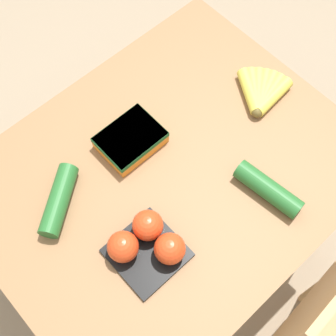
% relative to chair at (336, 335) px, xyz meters
% --- Properties ---
extents(ground_plane, '(12.00, 12.00, 0.00)m').
position_rel_chair_xyz_m(ground_plane, '(0.09, -0.63, -0.50)').
color(ground_plane, gray).
extents(dining_table, '(1.05, 0.84, 0.78)m').
position_rel_chair_xyz_m(dining_table, '(0.09, -0.63, 0.14)').
color(dining_table, olive).
rests_on(dining_table, ground_plane).
extents(chair, '(0.44, 0.42, 0.99)m').
position_rel_chair_xyz_m(chair, '(0.00, 0.00, 0.00)').
color(chair, tan).
rests_on(chair, ground_plane).
extents(banana_bunch, '(0.17, 0.16, 0.04)m').
position_rel_chair_xyz_m(banana_bunch, '(-0.29, -0.63, 0.29)').
color(banana_bunch, brown).
rests_on(banana_bunch, dining_table).
extents(tomato_pack, '(0.18, 0.18, 0.09)m').
position_rel_chair_xyz_m(tomato_pack, '(0.28, -0.51, 0.31)').
color(tomato_pack, black).
rests_on(tomato_pack, dining_table).
extents(carrot_bag, '(0.17, 0.14, 0.05)m').
position_rel_chair_xyz_m(carrot_bag, '(0.11, -0.77, 0.30)').
color(carrot_bag, orange).
rests_on(carrot_bag, dining_table).
extents(cucumber_near, '(0.19, 0.16, 0.06)m').
position_rel_chair_xyz_m(cucumber_near, '(0.37, -0.76, 0.30)').
color(cucumber_near, '#236028').
rests_on(cucumber_near, dining_table).
extents(cucumber_far, '(0.08, 0.20, 0.06)m').
position_rel_chair_xyz_m(cucumber_far, '(-0.06, -0.40, 0.30)').
color(cucumber_far, '#236028').
rests_on(cucumber_far, dining_table).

